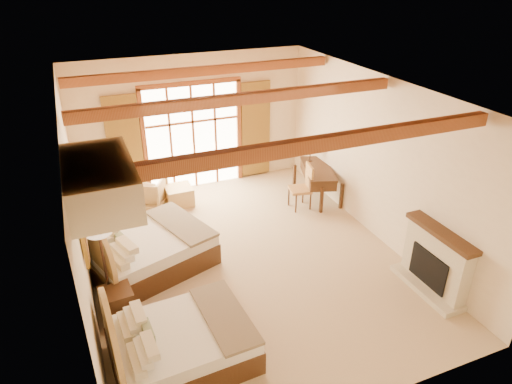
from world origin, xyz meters
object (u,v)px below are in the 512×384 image
armchair (147,192)px  desk (317,182)px  bed_near (172,343)px  bed_far (140,249)px  nightstand (118,305)px

armchair → desk: 3.91m
bed_near → desk: bearing=37.2°
bed_far → armchair: (0.56, 2.32, -0.05)m
bed_far → armchair: bearing=57.5°
bed_far → bed_near: bearing=-108.3°
bed_near → bed_far: 2.41m
armchair → desk: (3.76, -1.09, 0.05)m
bed_far → nightstand: 1.36m
bed_near → nightstand: bearing=113.4°
bed_far → armchair: size_ratio=3.22×
bed_near → armchair: (0.53, 4.73, -0.01)m
nightstand → armchair: (1.11, 3.55, 0.08)m
desk → bed_far: bearing=-145.7°
bed_far → armchair: bed_far is taller
bed_far → desk: size_ratio=1.66×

